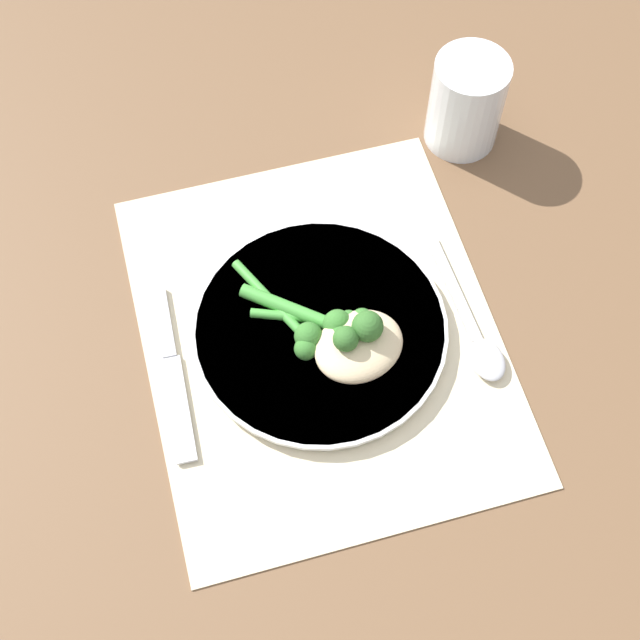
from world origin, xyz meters
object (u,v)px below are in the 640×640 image
Objects in this scene: plate at (320,330)px; broccoli_stalk_right at (326,322)px; knife at (172,369)px; chicken_fillet at (359,346)px; broccoli_stalk_rear at (298,331)px; water_glass at (466,103)px; broccoli_stalk_left at (350,323)px; spoon at (479,342)px.

broccoli_stalk_right reaches higher than plate.
chicken_fillet is at bearing 170.88° from knife.
knife is (-0.00, 0.15, -0.01)m from plate.
broccoli_stalk_rear is 1.18× the size of water_glass.
broccoli_stalk_rear reaches higher than broccoli_stalk_left.
water_glass is (0.21, -0.22, 0.03)m from broccoli_stalk_right.
plate is 0.16m from spoon.
broccoli_stalk_left is 0.93× the size of broccoli_stalk_rear.
broccoli_stalk_left is 0.02m from broccoli_stalk_right.
broccoli_stalk_left is at bearing 0.34° from chicken_fillet.
spoon is (-0.05, -0.30, 0.00)m from knife.
plate is at bearing -177.37° from knife.
broccoli_stalk_rear is at bearing -179.08° from knife.
broccoli_stalk_right is 0.16m from knife.
water_glass is at bearing -108.05° from spoon.
spoon is (-0.05, -0.17, -0.02)m from broccoli_stalk_rear.
chicken_fillet and broccoli_stalk_rear have the same top height.
water_glass is (0.21, -0.38, 0.05)m from knife.
plate is 2.36× the size of broccoli_stalk_right.
knife is at bearing 90.26° from plate.
broccoli_stalk_rear is at bearing 99.75° from plate.
chicken_fillet is (-0.04, -0.03, 0.02)m from plate.
broccoli_stalk_left is at bearing 137.99° from water_glass.
plate is 2.10× the size of broccoli_stalk_left.
broccoli_stalk_right is at bearing 157.97° from broccoli_stalk_rear.
broccoli_stalk_right is at bearing 33.54° from chicken_fillet.
broccoli_stalk_right reaches higher than knife.
knife is at bearing -71.21° from broccoli_stalk_left.
knife is (0.00, 0.13, -0.02)m from broccoli_stalk_rear.
knife is (0.01, 0.18, -0.02)m from broccoli_stalk_left.
broccoli_stalk_right reaches higher than spoon.
broccoli_stalk_rear is 0.74× the size of spoon.
chicken_fillet is 0.13m from spoon.
spoon is 0.28m from water_glass.
knife is at bearing 118.96° from water_glass.
chicken_fillet is at bearing -10.00° from spoon.
chicken_fillet is at bearing 121.97° from broccoli_stalk_rear.
water_glass reaches higher than broccoli_stalk_right.
knife is (0.00, 0.16, -0.02)m from broccoli_stalk_right.
spoon is (-0.04, -0.12, -0.02)m from broccoli_stalk_left.
broccoli_stalk_left is 1.12× the size of broccoli_stalk_right.
plate reaches higher than spoon.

